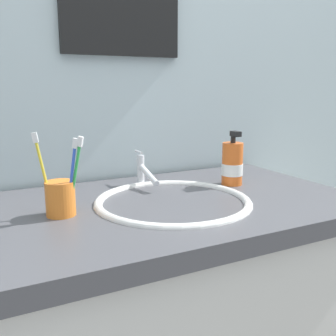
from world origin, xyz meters
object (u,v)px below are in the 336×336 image
object	(u,v)px
toothbrush_green	(76,171)
toothbrush_blue	(72,172)
faucet	(144,171)
soap_dispenser	(232,164)
toothbrush_cup	(60,198)
toothbrush_yellow	(43,169)

from	to	relation	value
toothbrush_green	toothbrush_blue	distance (m)	0.01
faucet	soap_dispenser	xyz separation A→B (m)	(0.26, -0.11, 0.02)
soap_dispenser	faucet	bearing A→B (deg)	157.25
toothbrush_cup	toothbrush_yellow	world-z (taller)	toothbrush_yellow
toothbrush_yellow	soap_dispenser	world-z (taller)	toothbrush_yellow
faucet	toothbrush_yellow	distance (m)	0.38
toothbrush_blue	toothbrush_yellow	bearing A→B (deg)	152.87
toothbrush_blue	soap_dispenser	distance (m)	0.54
toothbrush_cup	toothbrush_yellow	xyz separation A→B (m)	(-0.04, 0.01, 0.08)
faucet	toothbrush_yellow	bearing A→B (deg)	-153.92
faucet	toothbrush_blue	world-z (taller)	toothbrush_blue
faucet	toothbrush_blue	distance (m)	0.34
toothbrush_cup	toothbrush_blue	bearing A→B (deg)	-40.48
soap_dispenser	toothbrush_cup	bearing A→B (deg)	-173.70
toothbrush_cup	toothbrush_yellow	distance (m)	0.08
faucet	soap_dispenser	world-z (taller)	soap_dispenser
toothbrush_green	toothbrush_yellow	world-z (taller)	toothbrush_yellow
soap_dispenser	toothbrush_yellow	bearing A→B (deg)	-174.96
faucet	toothbrush_green	world-z (taller)	toothbrush_green
faucet	toothbrush_yellow	world-z (taller)	toothbrush_yellow
toothbrush_blue	soap_dispenser	world-z (taller)	toothbrush_blue
toothbrush_cup	toothbrush_blue	distance (m)	0.08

